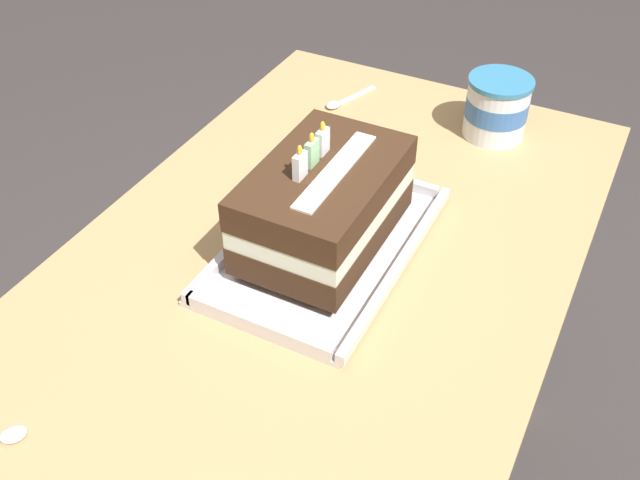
% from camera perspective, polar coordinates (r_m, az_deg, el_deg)
% --- Properties ---
extents(dining_table, '(1.12, 0.66, 0.77)m').
position_cam_1_polar(dining_table, '(1.08, -0.50, -6.80)').
color(dining_table, tan).
rests_on(dining_table, ground_plane).
extents(foil_tray, '(0.37, 0.23, 0.02)m').
position_cam_1_polar(foil_tray, '(1.01, 0.53, -0.51)').
color(foil_tray, silver).
rests_on(foil_tray, dining_table).
extents(birthday_cake, '(0.25, 0.16, 0.16)m').
position_cam_1_polar(birthday_cake, '(0.96, 0.55, 2.86)').
color(birthday_cake, '#3B2516').
rests_on(birthday_cake, foil_tray).
extents(ice_cream_tub, '(0.11, 0.11, 0.10)m').
position_cam_1_polar(ice_cream_tub, '(1.26, 13.77, 10.14)').
color(ice_cream_tub, white).
rests_on(ice_cream_tub, dining_table).
extents(serving_spoon_by_bowls, '(0.12, 0.06, 0.01)m').
position_cam_1_polar(serving_spoon_by_bowls, '(1.34, 1.57, 10.81)').
color(serving_spoon_by_bowls, silver).
rests_on(serving_spoon_by_bowls, dining_table).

